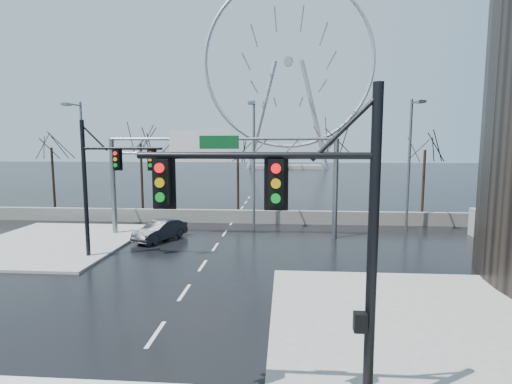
# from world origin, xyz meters

# --- Properties ---
(ground) EXTENTS (260.00, 260.00, 0.00)m
(ground) POSITION_xyz_m (0.00, 0.00, 0.00)
(ground) COLOR black
(ground) RESTS_ON ground
(sidewalk_right_ext) EXTENTS (12.00, 10.00, 0.15)m
(sidewalk_right_ext) POSITION_xyz_m (10.00, 2.00, 0.07)
(sidewalk_right_ext) COLOR gray
(sidewalk_right_ext) RESTS_ON ground
(sidewalk_far) EXTENTS (10.00, 12.00, 0.15)m
(sidewalk_far) POSITION_xyz_m (-11.00, 12.00, 0.07)
(sidewalk_far) COLOR gray
(sidewalk_far) RESTS_ON ground
(barrier_wall) EXTENTS (52.00, 0.50, 1.10)m
(barrier_wall) POSITION_xyz_m (0.00, 20.00, 0.55)
(barrier_wall) COLOR slate
(barrier_wall) RESTS_ON ground
(signal_mast_near) EXTENTS (5.52, 0.41, 8.00)m
(signal_mast_near) POSITION_xyz_m (5.14, -4.04, 4.87)
(signal_mast_near) COLOR black
(signal_mast_near) RESTS_ON ground
(signal_mast_far) EXTENTS (4.72, 0.41, 8.00)m
(signal_mast_far) POSITION_xyz_m (-5.87, 8.96, 4.83)
(signal_mast_far) COLOR black
(signal_mast_far) RESTS_ON ground
(sign_gantry) EXTENTS (16.36, 0.40, 7.60)m
(sign_gantry) POSITION_xyz_m (-0.38, 14.96, 5.18)
(sign_gantry) COLOR slate
(sign_gantry) RESTS_ON ground
(streetlight_left) EXTENTS (0.50, 2.55, 10.00)m
(streetlight_left) POSITION_xyz_m (-12.00, 18.16, 5.89)
(streetlight_left) COLOR slate
(streetlight_left) RESTS_ON ground
(streetlight_mid) EXTENTS (0.50, 2.55, 10.00)m
(streetlight_mid) POSITION_xyz_m (2.00, 18.16, 5.89)
(streetlight_mid) COLOR slate
(streetlight_mid) RESTS_ON ground
(streetlight_right) EXTENTS (0.50, 2.55, 10.00)m
(streetlight_right) POSITION_xyz_m (14.00, 18.16, 5.89)
(streetlight_right) COLOR slate
(streetlight_right) RESTS_ON ground
(tree_far_left) EXTENTS (3.50, 3.50, 7.00)m
(tree_far_left) POSITION_xyz_m (-18.00, 24.00, 5.57)
(tree_far_left) COLOR black
(tree_far_left) RESTS_ON ground
(tree_left) EXTENTS (3.75, 3.75, 7.50)m
(tree_left) POSITION_xyz_m (-9.00, 23.50, 5.98)
(tree_left) COLOR black
(tree_left) RESTS_ON ground
(tree_center) EXTENTS (3.25, 3.25, 6.50)m
(tree_center) POSITION_xyz_m (0.00, 24.50, 5.17)
(tree_center) COLOR black
(tree_center) RESTS_ON ground
(tree_right) EXTENTS (3.90, 3.90, 7.80)m
(tree_right) POSITION_xyz_m (9.00, 23.50, 6.22)
(tree_right) COLOR black
(tree_right) RESTS_ON ground
(tree_far_right) EXTENTS (3.40, 3.40, 6.80)m
(tree_far_right) POSITION_xyz_m (17.00, 24.00, 5.41)
(tree_far_right) COLOR black
(tree_far_right) RESTS_ON ground
(ferris_wheel) EXTENTS (45.00, 6.00, 50.91)m
(ferris_wheel) POSITION_xyz_m (5.00, 95.00, 26.13)
(ferris_wheel) COLOR gray
(ferris_wheel) RESTS_ON ground
(car) EXTENTS (3.09, 4.46, 1.39)m
(car) POSITION_xyz_m (-4.13, 13.55, 0.70)
(car) COLOR black
(car) RESTS_ON ground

